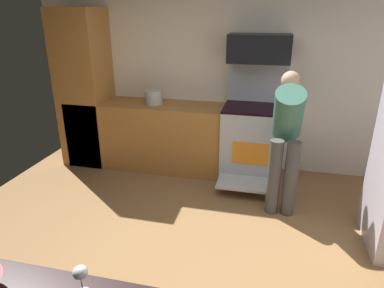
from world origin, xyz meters
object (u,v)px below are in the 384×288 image
object	(u,v)px
person_cook	(286,134)
wine_glass_extra	(80,274)
oven_range	(253,140)
microwave	(259,48)
stock_pot	(154,97)

from	to	relation	value
person_cook	wine_glass_extra	size ratio (longest dim) A/B	10.14
oven_range	person_cook	bearing A→B (deg)	-62.41
wine_glass_extra	microwave	bearing A→B (deg)	80.59
microwave	oven_range	bearing A→B (deg)	-90.00
person_cook	oven_range	bearing A→B (deg)	117.59
person_cook	stock_pot	bearing A→B (deg)	156.75
stock_pot	wine_glass_extra	bearing A→B (deg)	-76.19
oven_range	microwave	bearing A→B (deg)	90.00
oven_range	stock_pot	size ratio (longest dim) A/B	6.43
oven_range	wine_glass_extra	xyz separation A→B (m)	(-0.54, -3.17, 0.50)
oven_range	person_cook	distance (m)	0.88
person_cook	wine_glass_extra	world-z (taller)	person_cook
wine_glass_extra	oven_range	bearing A→B (deg)	80.31
oven_range	stock_pot	xyz separation A→B (m)	(-1.33, 0.02, 0.48)
microwave	person_cook	bearing A→B (deg)	-65.25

